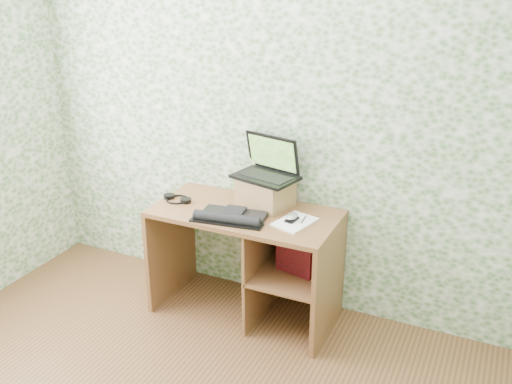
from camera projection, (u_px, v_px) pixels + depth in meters
The scene contains 10 objects.
wall_back at pixel (265, 117), 3.72m from camera, with size 3.50×3.50×0.00m, color silver.
desk at pixel (258, 249), 3.76m from camera, with size 1.20×0.60×0.75m.
riser at pixel (265, 192), 3.72m from camera, with size 0.31×0.26×0.19m, color olive.
laptop at pixel (268, 167), 3.70m from camera, with size 0.45×0.37×0.27m.
keyboard at pixel (231, 216), 3.54m from camera, with size 0.47×0.29×0.06m.
headphones at pixel (177, 199), 3.83m from camera, with size 0.22×0.17×0.03m.
notepad at pixel (295, 222), 3.50m from camera, with size 0.19×0.27×0.01m, color white.
mouse at pixel (292, 218), 3.50m from camera, with size 0.06×0.10×0.03m, color #BBBBBE.
pen at pixel (304, 219), 3.52m from camera, with size 0.01×0.01×0.11m, color black.
red_box at pixel (296, 251), 3.60m from camera, with size 0.26×0.08×0.31m, color maroon.
Camera 1 is at (1.48, -1.57, 2.24)m, focal length 40.00 mm.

